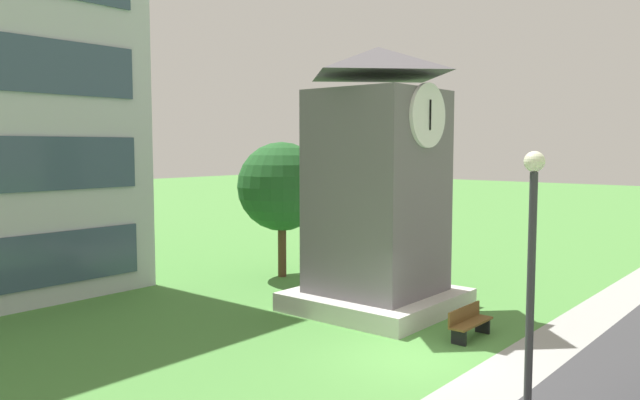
{
  "coord_description": "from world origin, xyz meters",
  "views": [
    {
      "loc": [
        -13.46,
        -8.09,
        5.36
      ],
      "look_at": [
        1.72,
        4.51,
        3.68
      ],
      "focal_mm": 35.17,
      "sensor_mm": 36.0,
      "label": 1
    }
  ],
  "objects_px": {
    "clock_tower": "(377,196)",
    "street_lamp": "(531,264)",
    "tree_near_tower": "(282,187)",
    "park_bench": "(469,322)"
  },
  "relations": [
    {
      "from": "clock_tower",
      "to": "street_lamp",
      "type": "height_order",
      "value": "clock_tower"
    },
    {
      "from": "clock_tower",
      "to": "tree_near_tower",
      "type": "distance_m",
      "value": 6.21
    },
    {
      "from": "street_lamp",
      "to": "park_bench",
      "type": "bearing_deg",
      "value": 35.23
    },
    {
      "from": "park_bench",
      "to": "clock_tower",
      "type": "bearing_deg",
      "value": 75.14
    },
    {
      "from": "clock_tower",
      "to": "tree_near_tower",
      "type": "xyz_separation_m",
      "value": [
        1.78,
        5.95,
        -0.04
      ]
    },
    {
      "from": "park_bench",
      "to": "street_lamp",
      "type": "xyz_separation_m",
      "value": [
        -5.27,
        -3.72,
        2.87
      ]
    },
    {
      "from": "street_lamp",
      "to": "clock_tower",
      "type": "bearing_deg",
      "value": 50.24
    },
    {
      "from": "street_lamp",
      "to": "tree_near_tower",
      "type": "relative_size",
      "value": 0.95
    },
    {
      "from": "clock_tower",
      "to": "tree_near_tower",
      "type": "height_order",
      "value": "clock_tower"
    },
    {
      "from": "clock_tower",
      "to": "park_bench",
      "type": "xyz_separation_m",
      "value": [
        -1.02,
        -3.84,
        -3.3
      ]
    }
  ]
}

